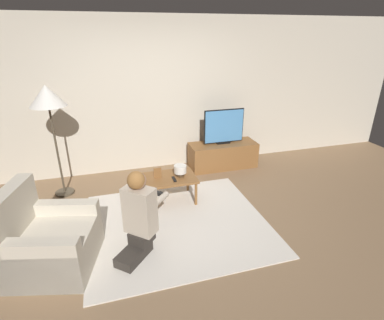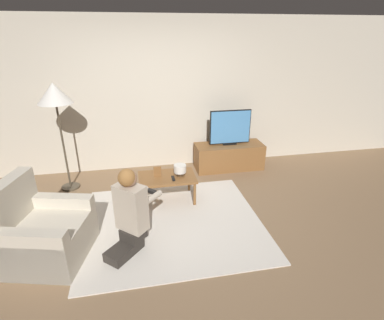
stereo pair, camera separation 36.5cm
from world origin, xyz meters
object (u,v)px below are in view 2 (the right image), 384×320
Objects in this scene: person_kneeling at (130,211)px; table_lamp at (180,169)px; floor_lamp at (55,97)px; coffee_table at (167,179)px; tv at (230,127)px; armchair at (42,234)px.

person_kneeling reaches higher than table_lamp.
floor_lamp is 1.68× the size of person_kneeling.
person_kneeling reaches higher than coffee_table.
floor_lamp is at bearing -17.76° from person_kneeling.
table_lamp is (1.69, -0.72, -0.96)m from floor_lamp.
tv is 2.64m from person_kneeling.
armchair reaches higher than table_lamp.
coffee_table is 1.99m from floor_lamp.
tv is at bearing -40.66° from armchair.
floor_lamp is at bearing 15.05° from armchair.
coffee_table is 0.81× the size of armchair.
coffee_table is 1.13m from person_kneeling.
person_kneeling is at bearing -78.35° from armchair.
tv is at bearing 37.54° from coffee_table.
tv is 1.63m from coffee_table.
floor_lamp is 2.07m from table_lamp.
tv is 0.74× the size of person_kneeling.
table_lamp is at bearing -46.53° from armchair.
table_lamp is (0.71, 0.97, -0.00)m from person_kneeling.
floor_lamp is (-2.74, -0.26, 0.69)m from tv.
table_lamp is at bearing -5.46° from coffee_table.
coffee_table is at bearing -42.96° from armchair.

